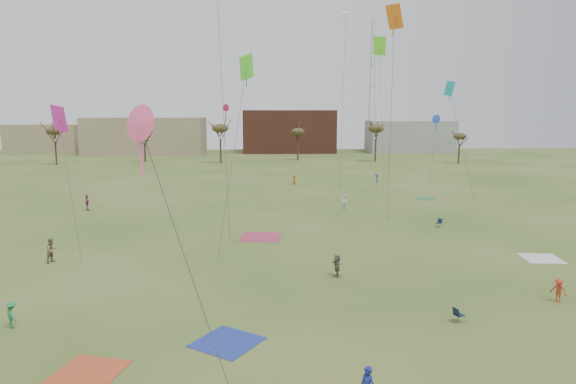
{
  "coord_description": "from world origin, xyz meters",
  "views": [
    {
      "loc": [
        -1.73,
        -27.22,
        11.84
      ],
      "look_at": [
        0.0,
        12.0,
        5.5
      ],
      "focal_mm": 31.46,
      "sensor_mm": 36.0,
      "label": 1
    }
  ],
  "objects_px": {
    "flyer_near_center": "(12,315)",
    "radio_tower": "(372,86)",
    "camp_chair_right": "(439,225)",
    "camp_chair_center": "(459,318)"
  },
  "relations": [
    {
      "from": "flyer_near_center",
      "to": "radio_tower",
      "type": "relative_size",
      "value": 0.04
    },
    {
      "from": "radio_tower",
      "to": "flyer_near_center",
      "type": "bearing_deg",
      "value": -110.08
    },
    {
      "from": "camp_chair_right",
      "to": "radio_tower",
      "type": "relative_size",
      "value": 0.02
    },
    {
      "from": "camp_chair_right",
      "to": "radio_tower",
      "type": "distance_m",
      "value": 105.0
    },
    {
      "from": "flyer_near_center",
      "to": "camp_chair_center",
      "type": "relative_size",
      "value": 1.7
    },
    {
      "from": "camp_chair_center",
      "to": "camp_chair_right",
      "type": "bearing_deg",
      "value": -36.06
    },
    {
      "from": "flyer_near_center",
      "to": "camp_chair_right",
      "type": "relative_size",
      "value": 1.7
    },
    {
      "from": "camp_chair_right",
      "to": "radio_tower",
      "type": "height_order",
      "value": "radio_tower"
    },
    {
      "from": "flyer_near_center",
      "to": "camp_chair_right",
      "type": "distance_m",
      "value": 39.23
    },
    {
      "from": "camp_chair_right",
      "to": "camp_chair_center",
      "type": "bearing_deg",
      "value": -61.85
    }
  ]
}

